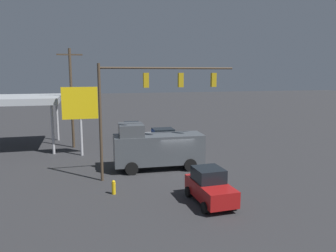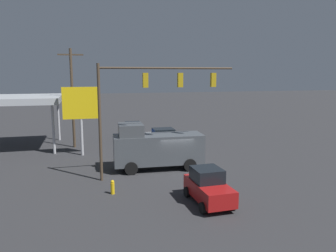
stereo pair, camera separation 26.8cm
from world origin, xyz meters
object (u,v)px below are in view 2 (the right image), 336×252
object	(u,v)px
pickup_parked	(162,141)
sedan_far	(133,131)
utility_pole	(72,96)
delivery_truck	(156,147)
traffic_signal_assembly	(150,92)
fire_hydrant	(113,187)
hatchback_crossing	(208,187)
price_sign	(80,106)

from	to	relation	value
pickup_parked	sedan_far	world-z (taller)	pickup_parked
utility_pole	sedan_far	distance (m)	7.94
utility_pole	delivery_truck	xyz separation A→B (m)	(-6.31, 9.40, -3.43)
pickup_parked	sedan_far	size ratio (longest dim) A/B	1.17
traffic_signal_assembly	fire_hydrant	bearing A→B (deg)	43.80
traffic_signal_assembly	hatchback_crossing	size ratio (longest dim) A/B	2.49
traffic_signal_assembly	delivery_truck	bearing A→B (deg)	-113.89
price_sign	sedan_far	bearing A→B (deg)	-132.21
delivery_truck	sedan_far	size ratio (longest dim) A/B	1.55
pickup_parked	fire_hydrant	bearing A→B (deg)	-28.80
hatchback_crossing	sedan_far	xyz separation A→B (m)	(1.49, -19.21, 0.00)
price_sign	delivery_truck	size ratio (longest dim) A/B	0.89
price_sign	sedan_far	distance (m)	8.92
utility_pole	sedan_far	bearing A→B (deg)	-158.24
hatchback_crossing	pickup_parked	bearing A→B (deg)	177.08
utility_pole	pickup_parked	size ratio (longest dim) A/B	1.86
sedan_far	pickup_parked	bearing A→B (deg)	15.02
hatchback_crossing	delivery_truck	distance (m)	7.48
traffic_signal_assembly	sedan_far	bearing A→B (deg)	-93.10
pickup_parked	delivery_truck	bearing A→B (deg)	-17.51
price_sign	hatchback_crossing	bearing A→B (deg)	118.01
traffic_signal_assembly	sedan_far	size ratio (longest dim) A/B	2.16
price_sign	sedan_far	size ratio (longest dim) A/B	1.38
sedan_far	fire_hydrant	distance (m)	16.90
fire_hydrant	delivery_truck	bearing A→B (deg)	-129.10
traffic_signal_assembly	pickup_parked	distance (m)	8.66
utility_pole	price_sign	world-z (taller)	utility_pole
pickup_parked	sedan_far	distance (m)	7.12
pickup_parked	sedan_far	xyz separation A→B (m)	(1.64, -6.93, -0.16)
price_sign	pickup_parked	distance (m)	7.95
price_sign	pickup_parked	size ratio (longest dim) A/B	1.18
hatchback_crossing	delivery_truck	bearing A→B (deg)	-170.98
pickup_parked	delivery_truck	world-z (taller)	delivery_truck
traffic_signal_assembly	price_sign	xyz separation A→B (m)	(4.76, -7.60, -1.51)
fire_hydrant	pickup_parked	bearing A→B (deg)	-119.12
hatchback_crossing	fire_hydrant	bearing A→B (deg)	-119.95
traffic_signal_assembly	pickup_parked	size ratio (longest dim) A/B	1.85
delivery_truck	hatchback_crossing	bearing A→B (deg)	103.91
hatchback_crossing	fire_hydrant	size ratio (longest dim) A/B	4.39
price_sign	fire_hydrant	size ratio (longest dim) A/B	6.97
fire_hydrant	price_sign	bearing A→B (deg)	-80.11
traffic_signal_assembly	utility_pole	xyz separation A→B (m)	(5.53, -11.16, -0.88)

